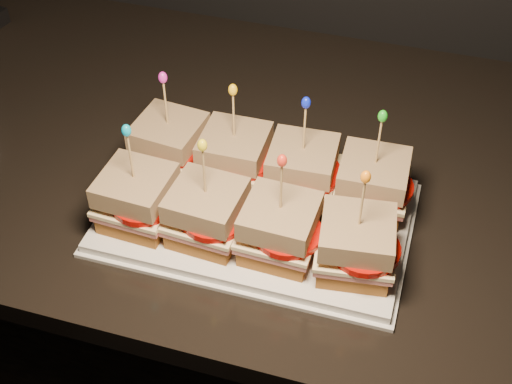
# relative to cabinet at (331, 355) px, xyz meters

# --- Properties ---
(cabinet) EXTENTS (2.20, 0.70, 0.90)m
(cabinet) POSITION_rel_cabinet_xyz_m (0.00, 0.00, 0.00)
(cabinet) COLOR black
(cabinet) RESTS_ON ground
(granite_slab) EXTENTS (2.24, 0.74, 0.04)m
(granite_slab) POSITION_rel_cabinet_xyz_m (0.00, 0.00, 0.47)
(granite_slab) COLOR black
(granite_slab) RESTS_ON cabinet
(platter) EXTENTS (0.41, 0.25, 0.02)m
(platter) POSITION_rel_cabinet_xyz_m (-0.11, -0.14, 0.49)
(platter) COLOR white
(platter) RESTS_ON granite_slab
(platter_rim) EXTENTS (0.42, 0.26, 0.01)m
(platter_rim) POSITION_rel_cabinet_xyz_m (-0.11, -0.14, 0.49)
(platter_rim) COLOR white
(platter_rim) RESTS_ON granite_slab
(sandwich_0_bread_bot) EXTENTS (0.10, 0.10, 0.02)m
(sandwich_0_bread_bot) POSITION_rel_cabinet_xyz_m (-0.26, -0.09, 0.52)
(sandwich_0_bread_bot) COLOR brown
(sandwich_0_bread_bot) RESTS_ON platter
(sandwich_0_ham) EXTENTS (0.10, 0.10, 0.01)m
(sandwich_0_ham) POSITION_rel_cabinet_xyz_m (-0.26, -0.09, 0.53)
(sandwich_0_ham) COLOR #BA635E
(sandwich_0_ham) RESTS_ON sandwich_0_bread_bot
(sandwich_0_cheese) EXTENTS (0.11, 0.10, 0.01)m
(sandwich_0_cheese) POSITION_rel_cabinet_xyz_m (-0.26, -0.09, 0.54)
(sandwich_0_cheese) COLOR #FFE9AB
(sandwich_0_cheese) RESTS_ON sandwich_0_ham
(sandwich_0_tomato) EXTENTS (0.09, 0.09, 0.01)m
(sandwich_0_tomato) POSITION_rel_cabinet_xyz_m (-0.24, -0.09, 0.55)
(sandwich_0_tomato) COLOR #B30C04
(sandwich_0_tomato) RESTS_ON sandwich_0_cheese
(sandwich_0_bread_top) EXTENTS (0.10, 0.10, 0.03)m
(sandwich_0_bread_top) POSITION_rel_cabinet_xyz_m (-0.26, -0.09, 0.57)
(sandwich_0_bread_top) COLOR #5C3314
(sandwich_0_bread_top) RESTS_ON sandwich_0_tomato
(sandwich_0_pick) EXTENTS (0.00, 0.00, 0.09)m
(sandwich_0_pick) POSITION_rel_cabinet_xyz_m (-0.26, -0.09, 0.61)
(sandwich_0_pick) COLOR tan
(sandwich_0_pick) RESTS_ON sandwich_0_bread_top
(sandwich_0_frill) EXTENTS (0.01, 0.01, 0.02)m
(sandwich_0_frill) POSITION_rel_cabinet_xyz_m (-0.26, -0.09, 0.66)
(sandwich_0_frill) COLOR #D423AA
(sandwich_0_frill) RESTS_ON sandwich_0_pick
(sandwich_1_bread_bot) EXTENTS (0.09, 0.09, 0.02)m
(sandwich_1_bread_bot) POSITION_rel_cabinet_xyz_m (-0.16, -0.09, 0.52)
(sandwich_1_bread_bot) COLOR brown
(sandwich_1_bread_bot) RESTS_ON platter
(sandwich_1_ham) EXTENTS (0.10, 0.09, 0.01)m
(sandwich_1_ham) POSITION_rel_cabinet_xyz_m (-0.16, -0.09, 0.53)
(sandwich_1_ham) COLOR #BA635E
(sandwich_1_ham) RESTS_ON sandwich_1_bread_bot
(sandwich_1_cheese) EXTENTS (0.10, 0.09, 0.01)m
(sandwich_1_cheese) POSITION_rel_cabinet_xyz_m (-0.16, -0.09, 0.54)
(sandwich_1_cheese) COLOR #FFE9AB
(sandwich_1_cheese) RESTS_ON sandwich_1_ham
(sandwich_1_tomato) EXTENTS (0.09, 0.09, 0.01)m
(sandwich_1_tomato) POSITION_rel_cabinet_xyz_m (-0.15, -0.09, 0.55)
(sandwich_1_tomato) COLOR #B30C04
(sandwich_1_tomato) RESTS_ON sandwich_1_cheese
(sandwich_1_bread_top) EXTENTS (0.09, 0.09, 0.03)m
(sandwich_1_bread_top) POSITION_rel_cabinet_xyz_m (-0.16, -0.09, 0.57)
(sandwich_1_bread_top) COLOR #5C3314
(sandwich_1_bread_top) RESTS_ON sandwich_1_tomato
(sandwich_1_pick) EXTENTS (0.00, 0.00, 0.09)m
(sandwich_1_pick) POSITION_rel_cabinet_xyz_m (-0.16, -0.09, 0.61)
(sandwich_1_pick) COLOR tan
(sandwich_1_pick) RESTS_ON sandwich_1_bread_top
(sandwich_1_frill) EXTENTS (0.01, 0.01, 0.02)m
(sandwich_1_frill) POSITION_rel_cabinet_xyz_m (-0.16, -0.09, 0.66)
(sandwich_1_frill) COLOR yellow
(sandwich_1_frill) RESTS_ON sandwich_1_pick
(sandwich_2_bread_bot) EXTENTS (0.09, 0.09, 0.02)m
(sandwich_2_bread_bot) POSITION_rel_cabinet_xyz_m (-0.06, -0.09, 0.52)
(sandwich_2_bread_bot) COLOR brown
(sandwich_2_bread_bot) RESTS_ON platter
(sandwich_2_ham) EXTENTS (0.10, 0.10, 0.01)m
(sandwich_2_ham) POSITION_rel_cabinet_xyz_m (-0.06, -0.09, 0.53)
(sandwich_2_ham) COLOR #BA635E
(sandwich_2_ham) RESTS_ON sandwich_2_bread_bot
(sandwich_2_cheese) EXTENTS (0.10, 0.10, 0.01)m
(sandwich_2_cheese) POSITION_rel_cabinet_xyz_m (-0.06, -0.09, 0.54)
(sandwich_2_cheese) COLOR #FFE9AB
(sandwich_2_cheese) RESTS_ON sandwich_2_ham
(sandwich_2_tomato) EXTENTS (0.09, 0.09, 0.01)m
(sandwich_2_tomato) POSITION_rel_cabinet_xyz_m (-0.05, -0.09, 0.55)
(sandwich_2_tomato) COLOR #B30C04
(sandwich_2_tomato) RESTS_ON sandwich_2_cheese
(sandwich_2_bread_top) EXTENTS (0.09, 0.09, 0.03)m
(sandwich_2_bread_top) POSITION_rel_cabinet_xyz_m (-0.06, -0.09, 0.57)
(sandwich_2_bread_top) COLOR #5C3314
(sandwich_2_bread_top) RESTS_ON sandwich_2_tomato
(sandwich_2_pick) EXTENTS (0.00, 0.00, 0.09)m
(sandwich_2_pick) POSITION_rel_cabinet_xyz_m (-0.06, -0.09, 0.61)
(sandwich_2_pick) COLOR tan
(sandwich_2_pick) RESTS_ON sandwich_2_bread_top
(sandwich_2_frill) EXTENTS (0.01, 0.01, 0.02)m
(sandwich_2_frill) POSITION_rel_cabinet_xyz_m (-0.06, -0.09, 0.66)
(sandwich_2_frill) COLOR #0E20DD
(sandwich_2_frill) RESTS_ON sandwich_2_pick
(sandwich_3_bread_bot) EXTENTS (0.09, 0.09, 0.02)m
(sandwich_3_bread_bot) POSITION_rel_cabinet_xyz_m (0.03, -0.09, 0.52)
(sandwich_3_bread_bot) COLOR brown
(sandwich_3_bread_bot) RESTS_ON platter
(sandwich_3_ham) EXTENTS (0.10, 0.09, 0.01)m
(sandwich_3_ham) POSITION_rel_cabinet_xyz_m (0.03, -0.09, 0.53)
(sandwich_3_ham) COLOR #BA635E
(sandwich_3_ham) RESTS_ON sandwich_3_bread_bot
(sandwich_3_cheese) EXTENTS (0.10, 0.10, 0.01)m
(sandwich_3_cheese) POSITION_rel_cabinet_xyz_m (0.03, -0.09, 0.54)
(sandwich_3_cheese) COLOR #FFE9AB
(sandwich_3_cheese) RESTS_ON sandwich_3_ham
(sandwich_3_tomato) EXTENTS (0.09, 0.09, 0.01)m
(sandwich_3_tomato) POSITION_rel_cabinet_xyz_m (0.05, -0.09, 0.55)
(sandwich_3_tomato) COLOR #B30C04
(sandwich_3_tomato) RESTS_ON sandwich_3_cheese
(sandwich_3_bread_top) EXTENTS (0.09, 0.09, 0.03)m
(sandwich_3_bread_top) POSITION_rel_cabinet_xyz_m (0.03, -0.09, 0.57)
(sandwich_3_bread_top) COLOR #5C3314
(sandwich_3_bread_top) RESTS_ON sandwich_3_tomato
(sandwich_3_pick) EXTENTS (0.00, 0.00, 0.09)m
(sandwich_3_pick) POSITION_rel_cabinet_xyz_m (0.03, -0.09, 0.61)
(sandwich_3_pick) COLOR tan
(sandwich_3_pick) RESTS_ON sandwich_3_bread_top
(sandwich_3_frill) EXTENTS (0.01, 0.01, 0.02)m
(sandwich_3_frill) POSITION_rel_cabinet_xyz_m (0.03, -0.09, 0.66)
(sandwich_3_frill) COLOR green
(sandwich_3_frill) RESTS_ON sandwich_3_pick
(sandwich_4_bread_bot) EXTENTS (0.09, 0.09, 0.02)m
(sandwich_4_bread_bot) POSITION_rel_cabinet_xyz_m (-0.26, -0.20, 0.52)
(sandwich_4_bread_bot) COLOR brown
(sandwich_4_bread_bot) RESTS_ON platter
(sandwich_4_ham) EXTENTS (0.10, 0.10, 0.01)m
(sandwich_4_ham) POSITION_rel_cabinet_xyz_m (-0.26, -0.20, 0.53)
(sandwich_4_ham) COLOR #BA635E
(sandwich_4_ham) RESTS_ON sandwich_4_bread_bot
(sandwich_4_cheese) EXTENTS (0.10, 0.10, 0.01)m
(sandwich_4_cheese) POSITION_rel_cabinet_xyz_m (-0.26, -0.20, 0.54)
(sandwich_4_cheese) COLOR #FFE9AB
(sandwich_4_cheese) RESTS_ON sandwich_4_ham
(sandwich_4_tomato) EXTENTS (0.09, 0.09, 0.01)m
(sandwich_4_tomato) POSITION_rel_cabinet_xyz_m (-0.24, -0.21, 0.55)
(sandwich_4_tomato) COLOR #B30C04
(sandwich_4_tomato) RESTS_ON sandwich_4_cheese
(sandwich_4_bread_top) EXTENTS (0.09, 0.09, 0.03)m
(sandwich_4_bread_top) POSITION_rel_cabinet_xyz_m (-0.26, -0.20, 0.57)
(sandwich_4_bread_top) COLOR #5C3314
(sandwich_4_bread_top) RESTS_ON sandwich_4_tomato
(sandwich_4_pick) EXTENTS (0.00, 0.00, 0.09)m
(sandwich_4_pick) POSITION_rel_cabinet_xyz_m (-0.26, -0.20, 0.61)
(sandwich_4_pick) COLOR tan
(sandwich_4_pick) RESTS_ON sandwich_4_bread_top
(sandwich_4_frill) EXTENTS (0.01, 0.01, 0.02)m
(sandwich_4_frill) POSITION_rel_cabinet_xyz_m (-0.26, -0.20, 0.66)
(sandwich_4_frill) COLOR #079BC0
(sandwich_4_frill) RESTS_ON sandwich_4_pick
(sandwich_5_bread_bot) EXTENTS (0.09, 0.09, 0.02)m
(sandwich_5_bread_bot) POSITION_rel_cabinet_xyz_m (-0.16, -0.20, 0.52)
(sandwich_5_bread_bot) COLOR brown
(sandwich_5_bread_bot) RESTS_ON platter
(sandwich_5_ham) EXTENTS (0.10, 0.10, 0.01)m
(sandwich_5_ham) POSITION_rel_cabinet_xyz_m (-0.16, -0.20, 0.53)
(sandwich_5_ham) COLOR #BA635E
(sandwich_5_ham) RESTS_ON sandwich_5_bread_bot
(sandwich_5_cheese) EXTENTS (0.10, 0.10, 0.01)m
(sandwich_5_cheese) POSITION_rel_cabinet_xyz_m (-0.16, -0.20, 0.54)
(sandwich_5_cheese) COLOR #FFE9AB
(sandwich_5_cheese) RESTS_ON sandwich_5_ham
(sandwich_5_tomato) EXTENTS (0.09, 0.09, 0.01)m
(sandwich_5_tomato) POSITION_rel_cabinet_xyz_m (-0.15, -0.21, 0.55)
(sandwich_5_tomato) COLOR #B30C04
(sandwich_5_tomato) RESTS_ON sandwich_5_cheese
(sandwich_5_bread_top) EXTENTS (0.09, 0.09, 0.03)m
(sandwich_5_bread_top) POSITION_rel_cabinet_xyz_m (-0.16, -0.20, 0.57)
(sandwich_5_bread_top) COLOR #5C3314
(sandwich_5_bread_top) RESTS_ON sandwich_5_tomato
(sandwich_5_pick) EXTENTS (0.00, 0.00, 0.09)m
(sandwich_5_pick) POSITION_rel_cabinet_xyz_m (-0.16, -0.20, 0.61)
(sandwich_5_pick) COLOR tan
(sandwich_5_pick) RESTS_ON sandwich_5_bread_top
(sandwich_5_frill) EXTENTS (0.01, 0.01, 0.02)m
(sandwich_5_frill) POSITION_rel_cabinet_xyz_m (-0.16, -0.20, 0.66)
(sandwich_5_frill) COLOR yellow
(sandwich_5_frill) RESTS_ON sandwich_5_pick
(sandwich_6_bread_bot) EXTENTS (0.09, 0.09, 0.02)m
(sandwich_6_bread_bot) POSITION_rel_cabinet_xyz_m (-0.06, -0.20, 0.52)
(sandwich_6_bread_bot) COLOR brown
(sandwich_6_bread_bot) RESTS_ON platter
(sandwich_6_ham) EXTENTS (0.10, 0.10, 0.01)m
(sandwich_6_ham) POSITION_rel_cabinet_xyz_m (-0.06, -0.20, 0.53)
(sandwich_6_ham) COLOR #BA635E
(sandwich_6_ham) RESTS_ON sandwich_6_bread_bot
(sandwich_6_cheese) EXTENTS (0.10, 0.10, 0.01)m
(sandwich_6_cheese) POSITION_rel_cabinet_xyz_m (-0.06, -0.20, 0.54)
(sandwich_6_cheese) COLOR #FFE9AB
(sandwich_6_cheese) RESTS_ON sandwich_6_ham
(sandwich_6_tomato) EXTENTS (0.09, 0.09, 0.01)m
(sandwich_6_tomato) POSITION_rel_cabinet_xyz_m (-0.05, -0.21, 0.55)
(sandwich_6_tomato) COLOR #B30C04
(sandwich_6_tomato) RESTS_ON sandwich_6_cheese
(sandwich_6_bread_top) EXTENTS (0.09, 0.09, 0.03)m
(sandwich_6_bread_top) POSITION_rel_cabinet_xyz_m (-0.06, -0.20, 0.57)
(sandwich_6_bread_top) COLOR #5C3314
(sandwich_6_bread_top) RESTS_ON sandwich_6_tomato
(sandwich_6_pick) EXTENTS (0.00, 0.00, 0.09)m
(sandwich_6_pick) POSITION_rel_cabinet_xyz_m (-0.06, -0.20, 0.61)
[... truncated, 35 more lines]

